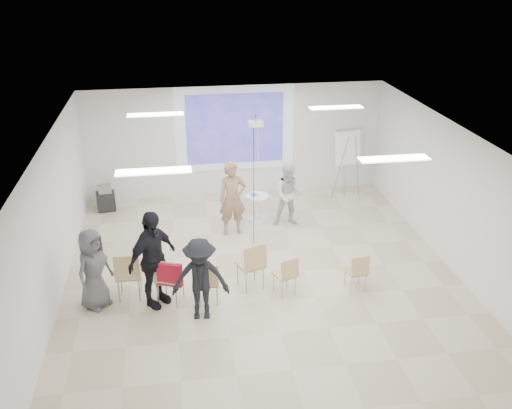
{
  "coord_description": "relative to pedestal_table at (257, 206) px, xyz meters",
  "views": [
    {
      "loc": [
        -1.68,
        -10.13,
        6.15
      ],
      "look_at": [
        0.0,
        0.8,
        1.25
      ],
      "focal_mm": 40.0,
      "sensor_mm": 36.0,
      "label": 1
    }
  ],
  "objects": [
    {
      "name": "chair_far_left",
      "position": [
        -2.96,
        -3.11,
        0.2
      ],
      "size": [
        0.49,
        0.53,
        1.01
      ],
      "rotation": [
        0.0,
        0.0,
        -0.04
      ],
      "color": "tan",
      "rests_on": "floor"
    },
    {
      "name": "chair_right_far",
      "position": [
        1.44,
        -3.47,
        0.08
      ],
      "size": [
        0.42,
        0.45,
        0.8
      ],
      "rotation": [
        0.0,
        0.0,
        0.13
      ],
      "color": "tan",
      "rests_on": "floor"
    },
    {
      "name": "ceiling",
      "position": [
        -0.31,
        -2.59,
        2.66
      ],
      "size": [
        8.0,
        9.0,
        0.1
      ],
      "primitive_type": "cube",
      "color": "white",
      "rests_on": "wall_back"
    },
    {
      "name": "ceiling_projector",
      "position": [
        -0.21,
        -1.1,
        2.3
      ],
      "size": [
        0.3,
        0.25,
        3.0
      ],
      "color": "white",
      "rests_on": "ceiling"
    },
    {
      "name": "chair_right_inner",
      "position": [
        0.05,
        -3.39,
        0.09
      ],
      "size": [
        0.5,
        0.52,
        0.81
      ],
      "rotation": [
        0.0,
        0.0,
        0.36
      ],
      "color": "tan",
      "rests_on": "floor"
    },
    {
      "name": "fluor_panel_nw",
      "position": [
        -2.31,
        -0.59,
        2.58
      ],
      "size": [
        1.2,
        0.3,
        0.02
      ],
      "primitive_type": "cube",
      "color": "white",
      "rests_on": "ceiling"
    },
    {
      "name": "wall_right",
      "position": [
        3.74,
        -2.59,
        1.11
      ],
      "size": [
        0.1,
        9.0,
        3.0
      ],
      "primitive_type": "cube",
      "color": "silver",
      "rests_on": "floor"
    },
    {
      "name": "flipchart_easel",
      "position": [
        2.61,
        1.16,
        1.03
      ],
      "size": [
        0.83,
        0.64,
        1.93
      ],
      "rotation": [
        0.0,
        0.0,
        0.12
      ],
      "color": "gray",
      "rests_on": "floor"
    },
    {
      "name": "controller_right",
      "position": [
        0.56,
        -0.05,
        0.78
      ],
      "size": [
        0.04,
        0.11,
        0.04
      ],
      "primitive_type": "cube",
      "rotation": [
        0.0,
        0.0,
        -0.07
      ],
      "color": "silver",
      "rests_on": "player_right"
    },
    {
      "name": "chair_center",
      "position": [
        -0.58,
        -3.1,
        0.2
      ],
      "size": [
        0.61,
        0.63,
        1.0
      ],
      "rotation": [
        0.0,
        0.0,
        0.33
      ],
      "color": "tan",
      "rests_on": "floor"
    },
    {
      "name": "wall_left",
      "position": [
        -4.36,
        -2.59,
        1.11
      ],
      "size": [
        0.1,
        9.0,
        3.0
      ],
      "primitive_type": "cube",
      "color": "silver",
      "rests_on": "floor"
    },
    {
      "name": "player_left",
      "position": [
        -0.67,
        -0.57,
        0.62
      ],
      "size": [
        0.77,
        0.56,
        2.02
      ],
      "primitive_type": "imported",
      "rotation": [
        0.0,
        0.0,
        0.08
      ],
      "color": "#97765D",
      "rests_on": "floor"
    },
    {
      "name": "wall_back",
      "position": [
        -0.31,
        1.96,
        1.11
      ],
      "size": [
        8.0,
        0.1,
        3.0
      ],
      "primitive_type": "cube",
      "color": "silver",
      "rests_on": "floor"
    },
    {
      "name": "audience_mid",
      "position": [
        -1.64,
        -3.89,
        0.51
      ],
      "size": [
        1.23,
        0.75,
        1.81
      ],
      "primitive_type": "imported",
      "rotation": [
        0.0,
        0.0,
        -0.1
      ],
      "color": "black",
      "rests_on": "floor"
    },
    {
      "name": "chair_left_inner",
      "position": [
        -1.48,
        -3.49,
        0.12
      ],
      "size": [
        0.44,
        0.47,
        0.87
      ],
      "rotation": [
        0.0,
        0.0,
        -0.08
      ],
      "color": "tan",
      "rests_on": "floor"
    },
    {
      "name": "projection_halo",
      "position": [
        -0.31,
        1.9,
        1.46
      ],
      "size": [
        3.2,
        0.01,
        2.3
      ],
      "primitive_type": "cube",
      "color": "silver",
      "rests_on": "wall_back"
    },
    {
      "name": "fluor_panel_ne",
      "position": [
        1.69,
        -0.59,
        2.58
      ],
      "size": [
        1.2,
        0.3,
        0.02
      ],
      "primitive_type": "cube",
      "color": "white",
      "rests_on": "ceiling"
    },
    {
      "name": "laptop",
      "position": [
        -1.48,
        -3.39,
        0.08
      ],
      "size": [
        0.34,
        0.26,
        0.03
      ],
      "primitive_type": "imported",
      "rotation": [
        0.0,
        0.0,
        3.06
      ],
      "color": "black",
      "rests_on": "chair_left_inner"
    },
    {
      "name": "red_jacket",
      "position": [
        -2.18,
        -3.51,
        0.33
      ],
      "size": [
        0.48,
        0.29,
        0.46
      ],
      "primitive_type": "cube",
      "rotation": [
        0.0,
        0.0,
        -0.41
      ],
      "color": "#B3162B",
      "rests_on": "chair_left_mid"
    },
    {
      "name": "audience_left",
      "position": [
        -2.48,
        -3.33,
        0.71
      ],
      "size": [
        1.45,
        1.45,
        2.2
      ],
      "primitive_type": "imported",
      "rotation": [
        0.0,
        0.0,
        0.78
      ],
      "color": "black",
      "rests_on": "floor"
    },
    {
      "name": "player_right",
      "position": [
        0.74,
        -0.3,
        0.48
      ],
      "size": [
        0.88,
        0.73,
        1.74
      ],
      "primitive_type": "imported",
      "rotation": [
        0.0,
        0.0,
        -0.07
      ],
      "color": "silver",
      "rests_on": "floor"
    },
    {
      "name": "fluor_panel_se",
      "position": [
        1.69,
        -4.09,
        2.58
      ],
      "size": [
        1.2,
        0.3,
        0.02
      ],
      "primitive_type": "cube",
      "color": "white",
      "rests_on": "ceiling"
    },
    {
      "name": "av_cart",
      "position": [
        -3.78,
        1.24,
        -0.07
      ],
      "size": [
        0.51,
        0.44,
        0.69
      ],
      "rotation": [
        0.0,
        0.0,
        0.15
      ],
      "color": "black",
      "rests_on": "floor"
    },
    {
      "name": "audience_outer",
      "position": [
        -3.57,
        -3.22,
        0.49
      ],
      "size": [
        0.98,
        1.03,
        1.78
      ],
      "primitive_type": "imported",
      "rotation": [
        0.0,
        0.0,
        0.91
      ],
      "color": "#57575C",
      "rests_on": "floor"
    },
    {
      "name": "controller_left",
      "position": [
        -0.49,
        -0.32,
        0.94
      ],
      "size": [
        0.04,
        0.11,
        0.04
      ],
      "primitive_type": "cube",
      "rotation": [
        0.0,
        0.0,
        0.08
      ],
      "color": "white",
      "rests_on": "player_left"
    },
    {
      "name": "pedestal_table",
      "position": [
        0.0,
        0.0,
        0.0
      ],
      "size": [
        0.65,
        0.65,
        0.71
      ],
      "rotation": [
        0.0,
        0.0,
        0.15
      ],
      "color": "white",
      "rests_on": "floor"
    },
    {
      "name": "projection_image",
      "position": [
        -0.31,
        1.88,
        1.46
      ],
      "size": [
        2.6,
        0.01,
        1.9
      ],
      "primitive_type": "cube",
      "color": "#3632AA",
      "rests_on": "wall_back"
    },
    {
      "name": "chair_left_mid",
      "position": [
        -2.22,
        -3.36,
        0.18
      ],
      "size": [
        0.61,
        0.62,
        0.96
      ],
      "rotation": [
        0.0,
        0.0,
        -0.41
      ],
      "color": "tan",
      "rests_on": "floor"
    },
    {
      "name": "floor",
      "position": [
        -0.31,
        -2.59,
        -0.44
      ],
      "size": [
        8.0,
        9.0,
        0.1
      ],
      "primitive_type": "cube",
      "color": "beige",
      "rests_on": "ground"
    },
    {
      "name": "fluor_panel_sw",
      "position": [
        -2.31,
        -4.09,
        2.58
      ],
      "size": [
        1.2,
        0.3,
        0.02
      ],
      "primitive_type": "cube",
      "color": "white",
      "rests_on": "ceiling"
    }
  ]
}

